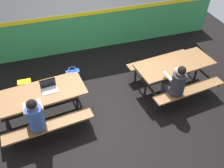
{
  "coord_description": "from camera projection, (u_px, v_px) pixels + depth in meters",
  "views": [
    {
      "loc": [
        -1.23,
        -3.91,
        4.15
      ],
      "look_at": [
        0.0,
        0.01,
        0.55
      ],
      "focal_mm": 39.38,
      "sensor_mm": 36.0,
      "label": 1
    }
  ],
  "objects": [
    {
      "name": "ground_plane",
      "position": [
        112.0,
        102.0,
        5.82
      ],
      "size": [
        10.0,
        10.0,
        0.02
      ],
      "primitive_type": "cube",
      "color": "black"
    },
    {
      "name": "student_further",
      "position": [
        176.0,
        83.0,
        5.25
      ],
      "size": [
        0.39,
        0.54,
        1.21
      ],
      "color": "#2D2D38",
      "rests_on": "ground"
    },
    {
      "name": "backpack_dark",
      "position": [
        26.0,
        88.0,
        5.85
      ],
      "size": [
        0.3,
        0.22,
        0.44
      ],
      "color": "yellow",
      "rests_on": "ground"
    },
    {
      "name": "tote_bag_bright",
      "position": [
        73.0,
        76.0,
        6.23
      ],
      "size": [
        0.34,
        0.21,
        0.43
      ],
      "color": "#1E47B2",
      "rests_on": "ground"
    },
    {
      "name": "picnic_table_left",
      "position": [
        41.0,
        99.0,
        5.06
      ],
      "size": [
        1.92,
        1.74,
        0.74
      ],
      "color": "brown",
      "rests_on": "ground"
    },
    {
      "name": "student_nearer",
      "position": [
        35.0,
        117.0,
        4.54
      ],
      "size": [
        0.39,
        0.54,
        1.21
      ],
      "color": "#2D2D38",
      "rests_on": "ground"
    },
    {
      "name": "accent_backdrop",
      "position": [
        86.0,
        9.0,
        6.75
      ],
      "size": [
        8.0,
        0.14,
        2.6
      ],
      "color": "#338C4C",
      "rests_on": "ground"
    },
    {
      "name": "picnic_table_right",
      "position": [
        174.0,
        69.0,
        5.83
      ],
      "size": [
        1.92,
        1.74,
        0.74
      ],
      "color": "brown",
      "rests_on": "ground"
    },
    {
      "name": "laptop_silver",
      "position": [
        49.0,
        88.0,
        5.02
      ],
      "size": [
        0.34,
        0.25,
        0.22
      ],
      "color": "silver",
      "rests_on": "picnic_table_left"
    }
  ]
}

